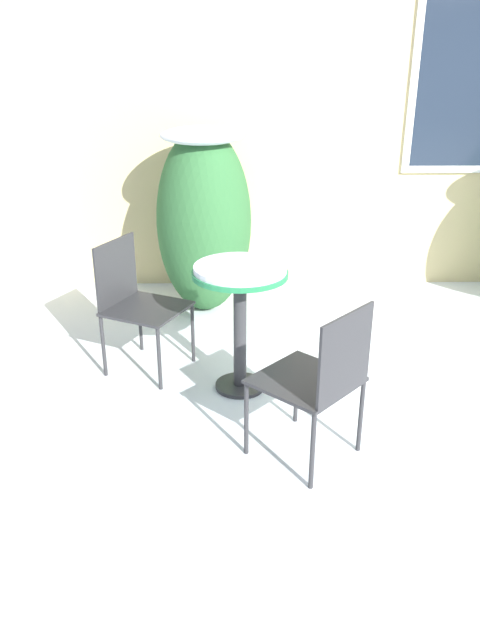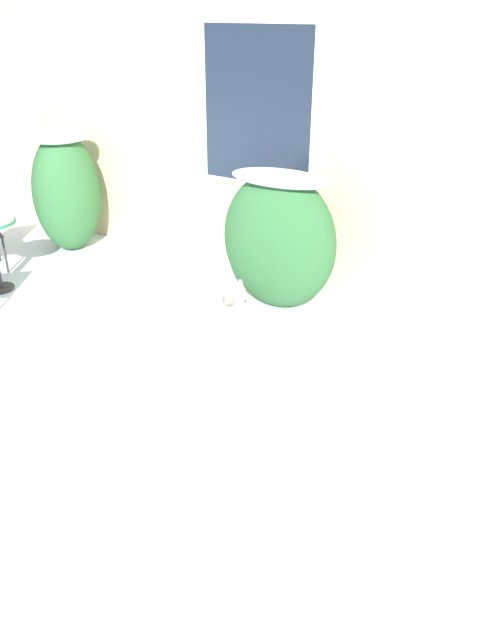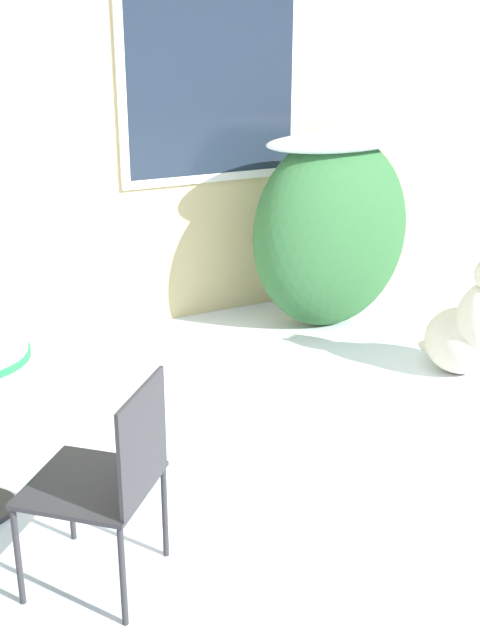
{
  "view_description": "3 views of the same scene",
  "coord_description": "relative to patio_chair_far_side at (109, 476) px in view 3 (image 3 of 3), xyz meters",
  "views": [
    {
      "loc": [
        -1.55,
        -3.2,
        1.97
      ],
      "look_at": [
        -1.5,
        0.25,
        0.46
      ],
      "focal_mm": 35.0,
      "sensor_mm": 36.0,
      "label": 1
    },
    {
      "loc": [
        4.06,
        -3.53,
        2.76
      ],
      "look_at": [
        1.48,
        0.45,
        0.36
      ],
      "focal_mm": 35.0,
      "sensor_mm": 36.0,
      "label": 2
    },
    {
      "loc": [
        -1.89,
        -3.04,
        2.08
      ],
      "look_at": [
        0.0,
        0.6,
        0.55
      ],
      "focal_mm": 45.0,
      "sensor_mm": 36.0,
      "label": 3
    }
  ],
  "objects": [
    {
      "name": "ground_plane",
      "position": [
        1.12,
        0.49,
        -0.48
      ],
      "size": [
        16.0,
        16.0,
        0.0
      ],
      "primitive_type": "plane",
      "color": "silver"
    },
    {
      "name": "house_wall",
      "position": [
        1.16,
        2.69,
        0.98
      ],
      "size": [
        8.0,
        0.1,
        2.85
      ],
      "color": "#D1BC84",
      "rests_on": "ground_plane"
    },
    {
      "name": "shrub_middle",
      "position": [
        2.34,
        2.05,
        0.24
      ],
      "size": [
        1.21,
        0.66,
        1.37
      ],
      "color": "#2D6033",
      "rests_on": "ground_plane"
    },
    {
      "name": "patio_chair_far_side",
      "position": [
        0.0,
        0.0,
        0.0
      ],
      "size": [
        0.65,
        0.65,
        0.86
      ],
      "rotation": [
        0.0,
        0.0,
        3.96
      ],
      "color": "#2D2D30",
      "rests_on": "ground_plane"
    },
    {
      "name": "dog",
      "position": [
        2.61,
        0.89,
        -0.18
      ],
      "size": [
        0.53,
        0.68,
        0.8
      ],
      "rotation": [
        0.0,
        0.0,
        0.23
      ],
      "color": "beige",
      "rests_on": "ground_plane"
    }
  ]
}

